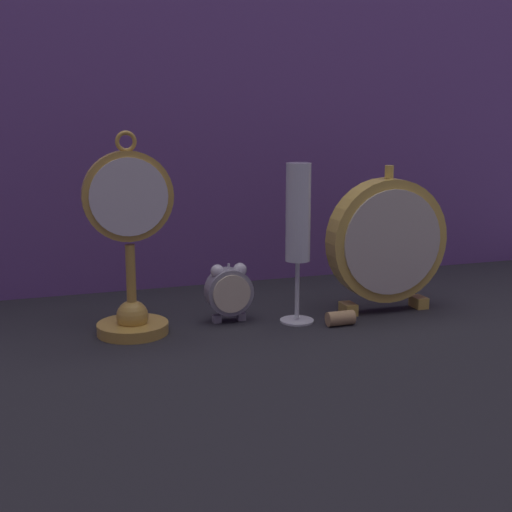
{
  "coord_description": "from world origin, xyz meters",
  "views": [
    {
      "loc": [
        -0.34,
        -0.93,
        0.32
      ],
      "look_at": [
        0.0,
        0.08,
        0.1
      ],
      "focal_mm": 50.0,
      "sensor_mm": 36.0,
      "label": 1
    }
  ],
  "objects_px": {
    "wine_cork": "(340,318)",
    "alarm_clock_twin_bell": "(229,290)",
    "pocket_watch_on_stand": "(130,254)",
    "champagne_flute": "(298,224)",
    "mantel_clock_silver": "(387,241)"
  },
  "relations": [
    {
      "from": "pocket_watch_on_stand",
      "to": "alarm_clock_twin_bell",
      "type": "height_order",
      "value": "pocket_watch_on_stand"
    },
    {
      "from": "champagne_flute",
      "to": "wine_cork",
      "type": "xyz_separation_m",
      "value": [
        0.06,
        -0.04,
        -0.14
      ]
    },
    {
      "from": "pocket_watch_on_stand",
      "to": "mantel_clock_silver",
      "type": "height_order",
      "value": "pocket_watch_on_stand"
    },
    {
      "from": "alarm_clock_twin_bell",
      "to": "champagne_flute",
      "type": "bearing_deg",
      "value": -18.77
    },
    {
      "from": "alarm_clock_twin_bell",
      "to": "wine_cork",
      "type": "relative_size",
      "value": 2.16
    },
    {
      "from": "alarm_clock_twin_bell",
      "to": "wine_cork",
      "type": "bearing_deg",
      "value": -24.97
    },
    {
      "from": "champagne_flute",
      "to": "wine_cork",
      "type": "distance_m",
      "value": 0.16
    },
    {
      "from": "wine_cork",
      "to": "alarm_clock_twin_bell",
      "type": "bearing_deg",
      "value": 155.03
    },
    {
      "from": "mantel_clock_silver",
      "to": "pocket_watch_on_stand",
      "type": "bearing_deg",
      "value": 178.49
    },
    {
      "from": "pocket_watch_on_stand",
      "to": "alarm_clock_twin_bell",
      "type": "distance_m",
      "value": 0.16
    },
    {
      "from": "mantel_clock_silver",
      "to": "champagne_flute",
      "type": "height_order",
      "value": "champagne_flute"
    },
    {
      "from": "alarm_clock_twin_bell",
      "to": "mantel_clock_silver",
      "type": "bearing_deg",
      "value": -5.28
    },
    {
      "from": "pocket_watch_on_stand",
      "to": "champagne_flute",
      "type": "bearing_deg",
      "value": -4.74
    },
    {
      "from": "pocket_watch_on_stand",
      "to": "mantel_clock_silver",
      "type": "relative_size",
      "value": 1.24
    },
    {
      "from": "alarm_clock_twin_bell",
      "to": "pocket_watch_on_stand",
      "type": "bearing_deg",
      "value": -175.09
    }
  ]
}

